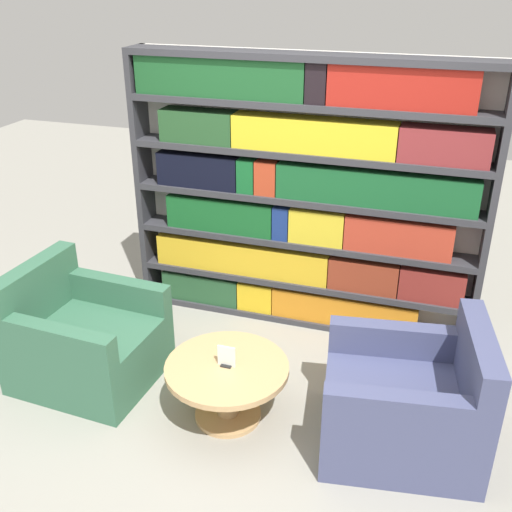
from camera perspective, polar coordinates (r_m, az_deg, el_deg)
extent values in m
plane|color=gray|center=(4.06, -1.23, -16.36)|extent=(14.00, 14.00, 0.00)
cube|color=silver|center=(4.84, 4.91, 6.00)|extent=(2.80, 0.05, 2.18)
cube|color=#333338|center=(5.20, -10.47, 7.06)|extent=(0.05, 0.30, 2.18)
cube|color=#333338|center=(4.63, 21.35, 3.32)|extent=(0.05, 0.30, 2.18)
cube|color=#333338|center=(5.19, 4.14, -5.58)|extent=(2.70, 0.30, 0.05)
cube|color=#333338|center=(5.02, 4.26, -2.29)|extent=(2.70, 0.30, 0.05)
cube|color=#333338|center=(4.86, 4.40, 1.49)|extent=(2.70, 0.30, 0.05)
cube|color=#333338|center=(4.73, 4.55, 5.51)|extent=(2.70, 0.30, 0.05)
cube|color=#333338|center=(4.61, 4.71, 9.75)|extent=(2.70, 0.30, 0.05)
cube|color=#333338|center=(4.52, 4.88, 14.17)|extent=(2.70, 0.30, 0.05)
cube|color=#333338|center=(4.47, 5.05, 18.42)|extent=(2.70, 0.30, 0.05)
cube|color=#25502E|center=(5.34, -5.07, -2.81)|extent=(0.70, 0.20, 0.25)
cube|color=gold|center=(5.18, 0.14, -3.66)|extent=(0.30, 0.20, 0.25)
cube|color=orange|center=(5.03, 8.39, -4.92)|extent=(1.19, 0.20, 0.25)
cube|color=gold|center=(5.06, -1.30, -0.04)|extent=(1.49, 0.20, 0.26)
cube|color=maroon|center=(4.85, 10.25, -1.67)|extent=(0.55, 0.20, 0.26)
cube|color=maroon|center=(4.83, 16.42, -2.52)|extent=(0.49, 0.20, 0.26)
cube|color=#165826|center=(4.97, -3.28, 4.08)|extent=(0.91, 0.20, 0.27)
cube|color=navy|center=(4.81, 2.57, 3.37)|extent=(0.13, 0.20, 0.27)
cube|color=gold|center=(4.75, 5.93, 2.95)|extent=(0.43, 0.20, 0.27)
cube|color=#B53925|center=(4.68, 13.44, 1.96)|extent=(0.81, 0.20, 0.27)
cube|color=black|center=(4.91, -5.37, 8.23)|extent=(0.68, 0.20, 0.27)
cube|color=#155B29|center=(4.77, -0.73, 7.80)|extent=(0.14, 0.20, 0.27)
cube|color=#B13A1F|center=(4.72, 1.14, 7.61)|extent=(0.17, 0.20, 0.27)
cube|color=#175529|center=(4.56, 11.30, 6.45)|extent=(1.49, 0.20, 0.27)
cube|color=#244C27|center=(4.81, -5.49, 12.24)|extent=(0.60, 0.20, 0.25)
cube|color=gold|center=(4.54, 5.51, 11.40)|extent=(1.23, 0.20, 0.25)
cube|color=maroon|center=(4.44, 17.55, 10.00)|extent=(0.63, 0.20, 0.25)
cube|color=#1A4F25|center=(4.66, -3.42, 16.66)|extent=(1.33, 0.20, 0.28)
cube|color=black|center=(4.45, 5.93, 16.13)|extent=(0.15, 0.20, 0.28)
cube|color=#A11F16|center=(4.37, 13.76, 15.37)|extent=(1.01, 0.20, 0.28)
cube|color=#336047|center=(4.55, -15.57, -8.77)|extent=(0.98, 0.88, 0.43)
cube|color=#336047|center=(4.56, -20.29, -3.13)|extent=(0.18, 0.84, 0.42)
cube|color=#336047|center=(4.11, -18.16, -7.81)|extent=(0.81, 0.16, 0.22)
cube|color=#336047|center=(4.59, -12.80, -3.38)|extent=(0.81, 0.16, 0.22)
cube|color=#42476B|center=(3.95, 13.51, -14.52)|extent=(1.05, 0.96, 0.43)
cube|color=#42476B|center=(3.76, 20.34, -9.75)|extent=(0.26, 0.84, 0.42)
cube|color=#42476B|center=(4.04, 12.73, -7.73)|extent=(0.81, 0.24, 0.22)
cube|color=#42476B|center=(3.47, 13.19, -14.16)|extent=(0.81, 0.24, 0.22)
cylinder|color=tan|center=(4.06, -2.73, -12.96)|extent=(0.15, 0.15, 0.37)
cylinder|color=tan|center=(4.17, -2.68, -14.81)|extent=(0.44, 0.44, 0.03)
cylinder|color=tan|center=(3.93, -2.80, -10.60)|extent=(0.81, 0.81, 0.04)
cube|color=black|center=(3.91, -2.81, -10.31)|extent=(0.07, 0.06, 0.01)
cube|color=silver|center=(3.87, -2.83, -9.50)|extent=(0.12, 0.01, 0.14)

